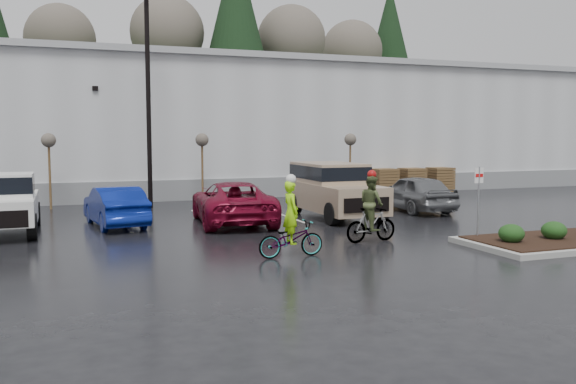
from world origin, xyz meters
name	(u,v)px	position (x,y,z in m)	size (l,w,h in m)	color
ground	(365,252)	(0.00, 0.00, 0.00)	(120.00, 120.00, 0.00)	black
warehouse	(193,126)	(0.00, 21.99, 3.65)	(60.50, 15.50, 7.20)	silver
wooded_ridge	(143,136)	(0.00, 45.00, 3.00)	(80.00, 25.00, 6.00)	#213717
lamppost	(148,74)	(-4.00, 12.00, 5.69)	(0.50, 1.00, 9.22)	black
sapling_west	(49,144)	(-8.00, 13.00, 2.73)	(0.60, 0.60, 3.20)	#503B20
sapling_mid	(202,144)	(-1.50, 13.00, 2.73)	(0.60, 0.60, 3.20)	#503B20
sapling_east	(350,143)	(6.00, 13.00, 2.73)	(0.60, 0.60, 3.20)	#503B20
pallet_stack_a	(384,181)	(8.50, 14.00, 0.68)	(1.20, 1.20, 1.35)	#503B20
pallet_stack_b	(411,180)	(10.20, 14.00, 0.68)	(1.20, 1.20, 1.35)	#503B20
pallet_stack_c	(440,180)	(12.00, 14.00, 0.68)	(1.20, 1.20, 1.35)	#503B20
shrub_a	(511,234)	(4.00, -1.00, 0.41)	(0.70, 0.70, 0.52)	black
shrub_b	(554,231)	(5.50, -1.00, 0.41)	(0.70, 0.70, 0.52)	black
fire_lane_sign	(479,194)	(3.80, 0.20, 1.41)	(0.30, 0.05, 2.20)	gray
pickup_white	(3,202)	(-9.34, 6.88, 0.98)	(2.10, 5.20, 1.96)	silver
car_blue	(115,206)	(-5.87, 7.13, 0.68)	(1.45, 4.16, 1.37)	navy
car_red	(233,202)	(-1.91, 6.35, 0.74)	(2.47, 5.35, 1.49)	maroon
suv_tan	(335,190)	(2.13, 6.45, 1.03)	(2.20, 5.10, 2.06)	tan
car_grey	(415,193)	(6.00, 7.06, 0.75)	(1.77, 4.41, 1.50)	slate
cyclist_hivis	(291,231)	(-2.13, 0.01, 0.67)	(1.78, 0.69, 2.13)	#3F3F44
cyclist_olive	(371,216)	(0.84, 1.23, 0.78)	(1.67, 0.82, 2.11)	#3F3F44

